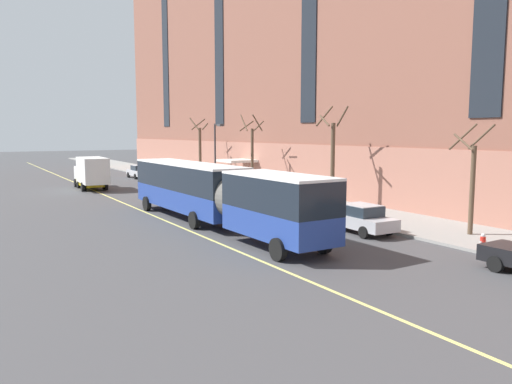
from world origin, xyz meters
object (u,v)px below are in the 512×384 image
street_tree_far_uptown (252,153)px  street_tree_mid_block (332,158)px  parked_car_silver_0 (359,218)px  street_tree_near_corner (472,180)px  city_bus (214,192)px  box_truck (91,171)px  parked_car_silver_1 (231,191)px  street_lamp (216,149)px  parked_car_navy_3 (162,176)px  fire_hydrant (483,241)px  street_tree_far_downtown (200,150)px  taxi_cab (91,181)px  parked_car_silver_2 (139,172)px

street_tree_far_uptown → street_tree_mid_block: bearing=-89.9°
parked_car_silver_0 → street_tree_far_uptown: (4.11, 18.48, 2.85)m
street_tree_near_corner → street_tree_far_uptown: 22.31m
city_bus → street_tree_mid_block: street_tree_mid_block is taller
street_tree_mid_block → box_truck: bearing=119.0°
parked_car_silver_1 → street_tree_mid_block: (4.11, -7.47, 2.87)m
street_tree_near_corner → street_lamp: bearing=95.3°
city_bus → parked_car_navy_3: size_ratio=4.53×
street_tree_far_uptown → fire_hydrant: (-2.38, -24.77, -3.13)m
street_tree_far_downtown → street_lamp: (-2.28, -8.62, 0.40)m
parked_car_silver_0 → street_tree_mid_block: bearing=60.7°
parked_car_silver_1 → parked_car_navy_3: 15.53m
taxi_cab → street_lamp: 12.82m
street_tree_far_downtown → taxi_cab: bearing=-177.1°
parked_car_silver_2 → street_tree_far_uptown: size_ratio=0.63×
street_tree_near_corner → street_tree_mid_block: 11.17m
parked_car_silver_0 → taxi_cab: size_ratio=1.09×
street_tree_near_corner → fire_hydrant: size_ratio=7.99×
street_tree_far_downtown → parked_car_silver_1: bearing=-105.4°
street_lamp → fire_hydrant: bearing=-90.2°
parked_car_silver_0 → street_lamp: size_ratio=0.76×
parked_car_navy_3 → street_tree_mid_block: (4.20, -23.00, 2.87)m
parked_car_navy_3 → street_tree_near_corner: (4.22, -34.16, 2.19)m
street_tree_near_corner → street_tree_mid_block: street_tree_mid_block is taller
box_truck → street_tree_far_uptown: (11.80, -10.14, 1.89)m
city_bus → parked_car_silver_0: bearing=-42.0°
parked_car_silver_2 → city_bus: bearing=-100.5°
box_truck → street_tree_far_uptown: street_tree_far_uptown is taller
fire_hydrant → parked_car_navy_3: bearing=92.8°
street_tree_far_downtown → fire_hydrant: street_tree_far_downtown is taller
parked_car_silver_2 → street_tree_far_uptown: bearing=-77.9°
city_bus → parked_car_silver_1: (6.08, 9.34, -1.26)m
taxi_cab → fire_hydrant: (9.39, -35.36, -0.29)m
parked_car_silver_2 → parked_car_navy_3: size_ratio=1.00×
parked_car_silver_1 → parked_car_silver_2: bearing=90.2°
parked_car_silver_1 → street_tree_mid_block: street_tree_mid_block is taller
street_tree_near_corner → box_truck: bearing=110.0°
street_lamp → parked_car_navy_3: bearing=101.6°
parked_car_silver_0 → taxi_cab: 30.07m
parked_car_navy_3 → street_tree_mid_block: size_ratio=0.60×
parked_car_silver_1 → street_tree_near_corner: size_ratio=0.76×
taxi_cab → street_tree_mid_block: size_ratio=0.60×
city_bus → fire_hydrant: (7.80, -11.75, -1.55)m
street_tree_near_corner → fire_hydrant: (-2.41, -2.47, -2.48)m
city_bus → street_lamp: bearing=63.1°
parked_car_silver_2 → box_truck: bearing=-129.2°
parked_car_silver_0 → street_tree_mid_block: size_ratio=0.65×
fire_hydrant → street_tree_far_downtown: bearing=86.2°
parked_car_silver_1 → parked_car_silver_2: (-0.08, 23.17, -0.00)m
street_tree_mid_block → street_lamp: bearing=99.5°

